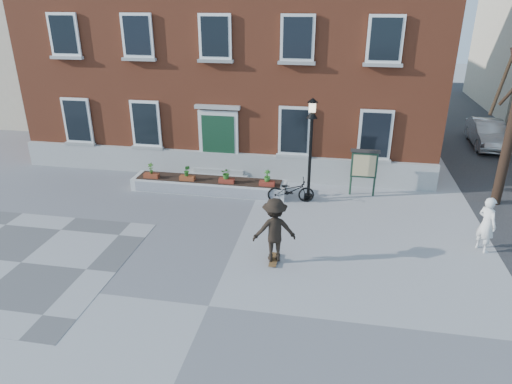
% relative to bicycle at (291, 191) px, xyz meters
% --- Properties ---
extents(ground, '(100.00, 100.00, 0.00)m').
position_rel_bicycle_xyz_m(ground, '(-1.34, -6.76, -0.46)').
color(ground, '#959597').
rests_on(ground, ground).
extents(checker_patch, '(6.00, 6.00, 0.01)m').
position_rel_bicycle_xyz_m(checker_patch, '(-7.34, -5.76, -0.46)').
color(checker_patch, '#525255').
rests_on(checker_patch, ground).
extents(distant_building, '(10.00, 12.00, 13.00)m').
position_rel_bicycle_xyz_m(distant_building, '(-19.34, 13.24, 6.04)').
color(distant_building, beige).
rests_on(distant_building, ground).
extents(bicycle, '(1.85, 0.92, 0.93)m').
position_rel_bicycle_xyz_m(bicycle, '(0.00, 0.00, 0.00)').
color(bicycle, black).
rests_on(bicycle, ground).
extents(parked_car, '(1.59, 4.18, 1.36)m').
position_rel_bicycle_xyz_m(parked_car, '(9.28, 8.90, 0.22)').
color(parked_car, '#ABAEB0').
rests_on(parked_car, ground).
extents(bystander, '(0.69, 0.77, 1.76)m').
position_rel_bicycle_xyz_m(bystander, '(6.20, -2.55, 0.42)').
color(bystander, white).
rests_on(bystander, ground).
extents(brick_building, '(18.40, 10.85, 12.60)m').
position_rel_bicycle_xyz_m(brick_building, '(-3.34, 7.21, 5.84)').
color(brick_building, '#984529').
rests_on(brick_building, ground).
extents(planter_assembly, '(6.20, 1.12, 1.15)m').
position_rel_bicycle_xyz_m(planter_assembly, '(-3.33, 0.41, -0.16)').
color(planter_assembly, silver).
rests_on(planter_assembly, ground).
extents(bare_tree, '(1.83, 1.83, 6.16)m').
position_rel_bicycle_xyz_m(bare_tree, '(7.66, 1.24, 2.33)').
color(bare_tree, black).
rests_on(bare_tree, ground).
extents(lamp_post, '(0.40, 0.40, 3.93)m').
position_rel_bicycle_xyz_m(lamp_post, '(0.64, 0.35, 2.07)').
color(lamp_post, black).
rests_on(lamp_post, ground).
extents(notice_board, '(1.10, 0.16, 1.87)m').
position_rel_bicycle_xyz_m(notice_board, '(2.68, 1.14, 0.80)').
color(notice_board, '#1A3421').
rests_on(notice_board, ground).
extents(skateboarder, '(1.40, 1.03, 2.02)m').
position_rel_bicycle_xyz_m(skateboarder, '(-0.02, -4.36, 0.58)').
color(skateboarder, brown).
rests_on(skateboarder, ground).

